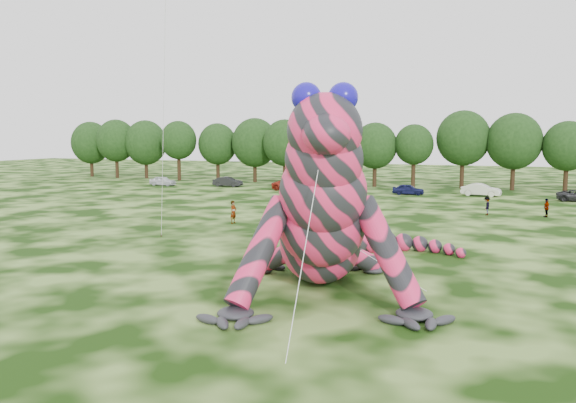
{
  "coord_description": "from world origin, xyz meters",
  "views": [
    {
      "loc": [
        11.57,
        -20.76,
        7.16
      ],
      "look_at": [
        2.3,
        4.31,
        4.0
      ],
      "focal_mm": 35.0,
      "sensor_mm": 36.0,
      "label": 1
    }
  ],
  "objects_px": {
    "tree_11": "(514,152)",
    "tree_4": "(218,152)",
    "inflatable_gecko": "(319,187)",
    "tree_10": "(463,150)",
    "car_4": "(408,189)",
    "tree_7": "(334,152)",
    "car_3": "(345,185)",
    "tree_1": "(116,149)",
    "tree_12": "(567,157)",
    "spectator_5": "(347,222)",
    "spectator_2": "(487,206)",
    "car_1": "(228,182)",
    "car_5": "(481,190)",
    "tree_9": "(414,156)",
    "car_0": "(163,181)",
    "spectator_3": "(546,208)",
    "tree_0": "(91,149)",
    "spectator_0": "(233,212)",
    "car_2": "(291,185)",
    "tree_3": "(179,151)",
    "tree_5": "(255,150)",
    "tree_2": "(146,149)",
    "tree_8": "(375,155)"
  },
  "relations": [
    {
      "from": "tree_7",
      "to": "spectator_5",
      "type": "height_order",
      "value": "tree_7"
    },
    {
      "from": "tree_1",
      "to": "tree_12",
      "type": "xyz_separation_m",
      "value": [
        68.37,
        -0.31,
        -0.42
      ]
    },
    {
      "from": "car_0",
      "to": "tree_2",
      "type": "bearing_deg",
      "value": 45.02
    },
    {
      "from": "tree_7",
      "to": "spectator_5",
      "type": "relative_size",
      "value": 5.94
    },
    {
      "from": "tree_10",
      "to": "spectator_2",
      "type": "xyz_separation_m",
      "value": [
        3.62,
        -26.13,
        -4.42
      ]
    },
    {
      "from": "car_0",
      "to": "car_1",
      "type": "xyz_separation_m",
      "value": [
        9.49,
        1.68,
        0.02
      ]
    },
    {
      "from": "tree_5",
      "to": "tree_11",
      "type": "bearing_deg",
      "value": -0.37
    },
    {
      "from": "tree_7",
      "to": "spectator_5",
      "type": "bearing_deg",
      "value": -72.97
    },
    {
      "from": "tree_11",
      "to": "tree_4",
      "type": "bearing_deg",
      "value": 179.32
    },
    {
      "from": "tree_5",
      "to": "spectator_5",
      "type": "relative_size",
      "value": 6.15
    },
    {
      "from": "tree_11",
      "to": "tree_3",
      "type": "bearing_deg",
      "value": -178.7
    },
    {
      "from": "tree_0",
      "to": "spectator_3",
      "type": "relative_size",
      "value": 5.78
    },
    {
      "from": "tree_7",
      "to": "spectator_3",
      "type": "height_order",
      "value": "tree_7"
    },
    {
      "from": "car_0",
      "to": "tree_11",
      "type": "bearing_deg",
      "value": -76.09
    },
    {
      "from": "inflatable_gecko",
      "to": "tree_8",
      "type": "xyz_separation_m",
      "value": [
        -7.79,
        51.68,
        -0.18
      ]
    },
    {
      "from": "tree_4",
      "to": "spectator_2",
      "type": "height_order",
      "value": "tree_4"
    },
    {
      "from": "tree_4",
      "to": "car_4",
      "type": "height_order",
      "value": "tree_4"
    },
    {
      "from": "tree_1",
      "to": "tree_9",
      "type": "bearing_deg",
      "value": -0.82
    },
    {
      "from": "tree_10",
      "to": "tree_11",
      "type": "bearing_deg",
      "value": -3.44
    },
    {
      "from": "spectator_2",
      "to": "spectator_5",
      "type": "distance_m",
      "value": 16.41
    },
    {
      "from": "tree_9",
      "to": "car_1",
      "type": "relative_size",
      "value": 2.09
    },
    {
      "from": "inflatable_gecko",
      "to": "car_1",
      "type": "bearing_deg",
      "value": 101.87
    },
    {
      "from": "inflatable_gecko",
      "to": "tree_11",
      "type": "bearing_deg",
      "value": 59.61
    },
    {
      "from": "tree_12",
      "to": "tree_1",
      "type": "bearing_deg",
      "value": 179.74
    },
    {
      "from": "tree_9",
      "to": "spectator_0",
      "type": "distance_m",
      "value": 38.48
    },
    {
      "from": "tree_10",
      "to": "car_2",
      "type": "bearing_deg",
      "value": -153.25
    },
    {
      "from": "spectator_0",
      "to": "spectator_5",
      "type": "distance_m",
      "value": 9.83
    },
    {
      "from": "tree_4",
      "to": "car_3",
      "type": "distance_m",
      "value": 24.99
    },
    {
      "from": "tree_3",
      "to": "spectator_5",
      "type": "xyz_separation_m",
      "value": [
        37.18,
        -37.96,
        -3.92
      ]
    },
    {
      "from": "tree_4",
      "to": "spectator_3",
      "type": "relative_size",
      "value": 5.5
    },
    {
      "from": "tree_0",
      "to": "tree_7",
      "type": "bearing_deg",
      "value": -3.13
    },
    {
      "from": "tree_2",
      "to": "tree_1",
      "type": "bearing_deg",
      "value": -172.42
    },
    {
      "from": "car_0",
      "to": "spectator_0",
      "type": "height_order",
      "value": "spectator_0"
    },
    {
      "from": "car_2",
      "to": "car_4",
      "type": "bearing_deg",
      "value": -100.31
    },
    {
      "from": "tree_8",
      "to": "car_3",
      "type": "height_order",
      "value": "tree_8"
    },
    {
      "from": "car_1",
      "to": "car_5",
      "type": "relative_size",
      "value": 0.92
    },
    {
      "from": "tree_11",
      "to": "spectator_3",
      "type": "distance_m",
      "value": 25.72
    },
    {
      "from": "tree_5",
      "to": "car_4",
      "type": "distance_m",
      "value": 27.48
    },
    {
      "from": "inflatable_gecko",
      "to": "spectator_3",
      "type": "distance_m",
      "value": 30.5
    },
    {
      "from": "tree_3",
      "to": "car_0",
      "type": "height_order",
      "value": "tree_3"
    },
    {
      "from": "tree_0",
      "to": "car_4",
      "type": "height_order",
      "value": "tree_0"
    },
    {
      "from": "car_4",
      "to": "car_0",
      "type": "bearing_deg",
      "value": 85.61
    },
    {
      "from": "tree_1",
      "to": "car_2",
      "type": "relative_size",
      "value": 1.92
    },
    {
      "from": "inflatable_gecko",
      "to": "tree_10",
      "type": "xyz_separation_m",
      "value": [
        3.83,
        53.27,
        0.6
      ]
    },
    {
      "from": "inflatable_gecko",
      "to": "tree_9",
      "type": "xyz_separation_m",
      "value": [
        -2.51,
        52.04,
        -0.31
      ]
    },
    {
      "from": "car_5",
      "to": "car_4",
      "type": "bearing_deg",
      "value": 108.45
    },
    {
      "from": "tree_1",
      "to": "tree_0",
      "type": "bearing_deg",
      "value": 169.21
    },
    {
      "from": "tree_4",
      "to": "tree_7",
      "type": "height_order",
      "value": "tree_7"
    },
    {
      "from": "car_2",
      "to": "car_3",
      "type": "xyz_separation_m",
      "value": [
        6.79,
        1.68,
        0.02
      ]
    },
    {
      "from": "tree_7",
      "to": "car_3",
      "type": "bearing_deg",
      "value": -63.69
    }
  ]
}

